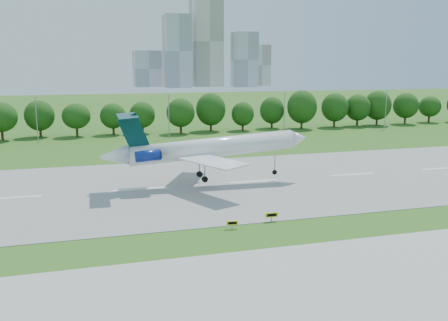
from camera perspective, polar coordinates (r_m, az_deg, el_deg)
ground at (r=61.02m, az=-6.78°, el=-8.91°), size 600.00×600.00×0.00m
runway at (r=84.74m, az=-9.57°, el=-3.26°), size 400.00×45.00×0.08m
taxiway at (r=44.78m, az=-2.82°, el=-16.50°), size 400.00×23.00×0.08m
tree_line at (r=149.66m, az=-12.67°, el=5.19°), size 288.40×8.40×10.40m
light_poles at (r=139.57m, az=-13.44°, el=4.81°), size 175.90×0.25×12.19m
skyline at (r=460.52m, az=-2.49°, el=12.23°), size 127.00×52.00×80.00m
airliner at (r=85.26m, az=-2.48°, el=1.45°), size 36.50×26.61×11.90m
taxi_sign_centre at (r=67.03m, az=5.46°, el=-6.22°), size 1.76×0.27×1.23m
taxi_sign_right at (r=63.87m, az=0.93°, el=-7.16°), size 1.53×0.34×1.07m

